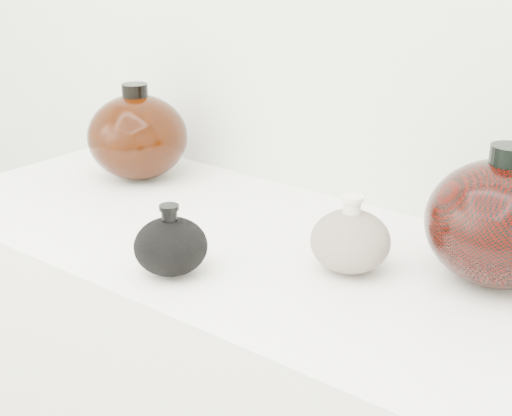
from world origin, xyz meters
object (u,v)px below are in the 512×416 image
Objects in this scene: black_gourd_vase at (171,246)px; cream_gourd_vase at (350,240)px; left_round_pot at (138,136)px; right_round_pot at (501,222)px.

black_gourd_vase is 0.26m from cream_gourd_vase.
right_round_pot reaches higher than left_round_pot.
left_round_pot is at bearing 142.47° from black_gourd_vase.
left_round_pot is at bearing 169.42° from cream_gourd_vase.
cream_gourd_vase is 0.68× the size of right_round_pot.
right_round_pot is (0.37, 0.26, 0.05)m from black_gourd_vase.
black_gourd_vase is 0.56× the size of left_round_pot.
black_gourd_vase is 0.46m from right_round_pot.
black_gourd_vase is at bearing -145.20° from right_round_pot.
right_round_pot is at bearing -0.46° from left_round_pot.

